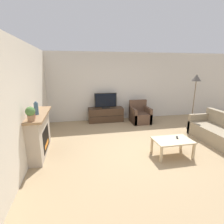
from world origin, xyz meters
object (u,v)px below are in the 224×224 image
potted_plant (30,113)px  tv (106,101)px  armchair (140,115)px  remote (177,138)px  fireplace (39,133)px  mantel_vase_centre_left (36,108)px  tv_stand (106,115)px  floor_lamp (196,82)px  coffee_table (173,142)px  mantel_vase_left (33,115)px

potted_plant → tv: bearing=55.2°
armchair → remote: 2.64m
fireplace → mantel_vase_centre_left: 0.67m
tv_stand → floor_lamp: 3.45m
floor_lamp → coffee_table: bearing=-136.0°
tv → armchair: bearing=-16.5°
fireplace → potted_plant: 0.95m
coffee_table → remote: bearing=25.2°
mantel_vase_left → mantel_vase_centre_left: mantel_vase_centre_left is taller
tv_stand → remote: 3.29m
fireplace → floor_lamp: bearing=9.7°
tv → mantel_vase_left: bearing=-126.6°
armchair → tv: bearing=163.5°
fireplace → remote: bearing=-12.2°
mantel_vase_left → tv_stand: (2.05, 2.76, -0.86)m
floor_lamp → mantel_vase_left: bearing=-165.0°
mantel_vase_left → tv: size_ratio=0.23×
fireplace → potted_plant: bearing=-88.6°
tv → coffee_table: 3.33m
mantel_vase_left → potted_plant: potted_plant is taller
tv → floor_lamp: 3.28m
coffee_table → remote: remote is taller
fireplace → floor_lamp: (4.89, 0.84, 1.09)m
tv_stand → potted_plant: bearing=-124.8°
mantel_vase_left → potted_plant: size_ratio=0.65×
fireplace → remote: fireplace is taller
fireplace → mantel_vase_left: bearing=-88.0°
coffee_table → remote: size_ratio=5.97×
mantel_vase_centre_left → tv_stand: (2.05, 2.41, -0.92)m
fireplace → tv: 3.11m
mantel_vase_centre_left → coffee_table: (3.18, -0.69, -0.83)m
potted_plant → remote: size_ratio=2.02×
tv → floor_lamp: size_ratio=0.46×
fireplace → mantel_vase_left: 0.76m
floor_lamp → mantel_vase_centre_left: bearing=-168.9°
fireplace → armchair: 3.88m
armchair → fireplace: bearing=-150.4°
mantel_vase_left → coffee_table: bearing=-6.0°
tv_stand → remote: (1.29, -3.02, 0.15)m
armchair → floor_lamp: floor_lamp is taller
tv_stand → armchair: (1.30, -0.39, 0.00)m
coffee_table → armchair: bearing=86.4°
fireplace → coffee_table: bearing=-14.1°
mantel_vase_centre_left → armchair: 4.02m
tv → floor_lamp: (2.82, -1.46, 0.80)m
potted_plant → tv_stand: 3.72m
remote → mantel_vase_left: bearing=-159.2°
tv_stand → floor_lamp: (2.82, -1.46, 1.35)m
fireplace → potted_plant: size_ratio=5.03×
coffee_table → remote: 0.19m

